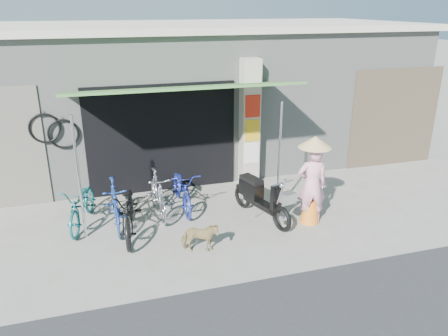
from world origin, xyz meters
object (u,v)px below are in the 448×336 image
object	(u,v)px
bike_silver	(158,194)
moped	(260,197)
bike_black	(129,210)
bike_blue	(115,205)
nun	(312,181)
bike_teal	(82,205)
bike_navy	(182,188)
street_dog	(200,238)

from	to	relation	value
bike_silver	moped	xyz separation A→B (m)	(1.97, -0.74, -0.01)
bike_black	bike_blue	bearing A→B (deg)	129.77
nun	bike_blue	bearing A→B (deg)	-2.30
bike_teal	bike_silver	bearing A→B (deg)	15.08
bike_blue	bike_silver	distance (m)	0.92
bike_silver	nun	size ratio (longest dim) A/B	0.87
bike_black	nun	size ratio (longest dim) A/B	1.04
bike_black	moped	xyz separation A→B (m)	(2.60, -0.08, -0.03)
bike_teal	bike_navy	size ratio (longest dim) A/B	0.98
bike_navy	nun	world-z (taller)	nun
bike_black	bike_silver	xyz separation A→B (m)	(0.63, 0.66, -0.02)
bike_blue	street_dog	world-z (taller)	bike_blue
bike_blue	nun	distance (m)	3.87
moped	bike_black	bearing A→B (deg)	160.60
bike_teal	nun	xyz separation A→B (m)	(4.36, -1.17, 0.45)
street_dog	bike_teal	bearing A→B (deg)	66.81
bike_teal	bike_black	xyz separation A→B (m)	(0.86, -0.63, 0.05)
bike_silver	bike_black	bearing A→B (deg)	-135.93
bike_teal	bike_silver	world-z (taller)	bike_silver
bike_silver	bike_teal	bearing A→B (deg)	179.12
bike_silver	moped	distance (m)	2.10
bike_silver	bike_navy	distance (m)	0.58
bike_blue	bike_navy	bearing A→B (deg)	16.96
bike_blue	street_dog	xyz separation A→B (m)	(1.36, -1.40, -0.19)
moped	street_dog	bearing A→B (deg)	-165.14
street_dog	moped	distance (m)	1.77
street_dog	nun	distance (m)	2.51
bike_teal	bike_silver	xyz separation A→B (m)	(1.49, 0.03, 0.03)
bike_blue	bike_teal	bearing A→B (deg)	156.00
bike_blue	bike_navy	xyz separation A→B (m)	(1.42, 0.47, -0.02)
bike_blue	nun	world-z (taller)	nun
bike_black	bike_navy	bearing A→B (deg)	41.88
bike_blue	bike_black	world-z (taller)	bike_black
bike_teal	bike_blue	distance (m)	0.67
bike_teal	bike_navy	world-z (taller)	bike_navy
moped	nun	xyz separation A→B (m)	(0.90, -0.46, 0.43)
moped	nun	size ratio (longest dim) A/B	0.96
bike_silver	bike_navy	world-z (taller)	bike_silver
nun	bike_teal	bearing A→B (deg)	-3.65
bike_black	bike_navy	world-z (taller)	bike_black
bike_silver	bike_navy	size ratio (longest dim) A/B	0.92
bike_silver	moped	size ratio (longest dim) A/B	0.90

